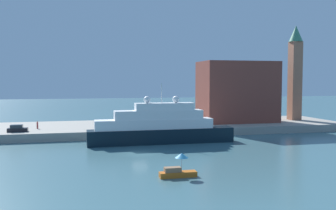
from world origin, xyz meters
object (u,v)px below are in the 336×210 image
(harbor_building, at_px, (237,92))
(mooring_bollard, at_px, (159,127))
(large_yacht, at_px, (160,127))
(person_figure, at_px, (37,125))
(bell_tower, at_px, (295,69))
(parked_car, at_px, (17,129))
(small_motorboat, at_px, (178,169))

(harbor_building, distance_m, mooring_bollard, 25.71)
(large_yacht, distance_m, person_figure, 28.61)
(harbor_building, distance_m, bell_tower, 17.97)
(bell_tower, bearing_deg, parked_car, -173.20)
(small_motorboat, distance_m, mooring_bollard, 34.72)
(bell_tower, bearing_deg, person_figure, -176.70)
(harbor_building, xyz_separation_m, mooring_bollard, (-22.64, -9.72, -7.37))
(small_motorboat, distance_m, person_figure, 46.11)
(harbor_building, height_order, bell_tower, bell_tower)
(bell_tower, bearing_deg, harbor_building, -177.85)
(small_motorboat, distance_m, parked_car, 44.07)
(person_figure, distance_m, mooring_bollard, 26.86)
(bell_tower, distance_m, person_figure, 66.98)
(large_yacht, height_order, parked_car, large_yacht)
(parked_car, xyz_separation_m, mooring_bollard, (29.56, -2.11, -0.28))
(small_motorboat, relative_size, harbor_building, 0.25)
(mooring_bollard, bearing_deg, harbor_building, 23.23)
(large_yacht, relative_size, person_figure, 17.19)
(parked_car, bearing_deg, large_yacht, -20.76)
(harbor_building, height_order, mooring_bollard, harbor_building)
(large_yacht, bearing_deg, harbor_building, 36.74)
(large_yacht, height_order, small_motorboat, large_yacht)
(person_figure, bearing_deg, small_motorboat, -62.63)
(large_yacht, xyz_separation_m, bell_tower, (41.26, 18.80, 12.28))
(large_yacht, height_order, mooring_bollard, large_yacht)
(bell_tower, xyz_separation_m, person_figure, (-65.60, -3.79, -12.95))
(parked_car, relative_size, person_figure, 2.37)
(bell_tower, height_order, mooring_bollard, bell_tower)
(large_yacht, xyz_separation_m, mooring_bollard, (1.70, 8.45, -1.11))
(large_yacht, relative_size, bell_tower, 1.14)
(bell_tower, xyz_separation_m, parked_car, (-69.12, -8.24, -13.10))
(harbor_building, bearing_deg, person_figure, -176.30)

